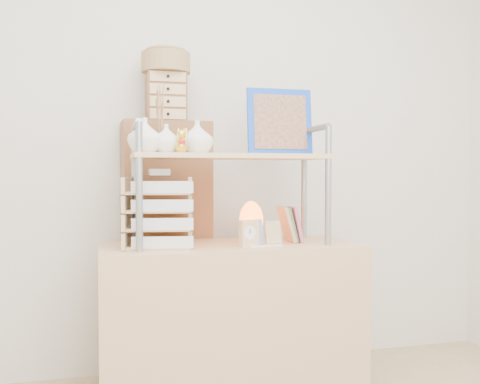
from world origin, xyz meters
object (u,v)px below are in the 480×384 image
object	(u,v)px
cabinet	(166,251)
salt_lamp	(251,221)
desk	(230,323)
letter_tray	(159,216)

from	to	relation	value
cabinet	salt_lamp	size ratio (longest dim) A/B	6.83
desk	letter_tray	size ratio (longest dim) A/B	3.40
desk	salt_lamp	world-z (taller)	salt_lamp
desk	salt_lamp	size ratio (longest dim) A/B	6.07
letter_tray	cabinet	bearing A→B (deg)	78.51
desk	salt_lamp	bearing A→B (deg)	31.03
cabinet	salt_lamp	distance (m)	0.51
letter_tray	salt_lamp	xyz separation A→B (m)	(0.45, 0.08, -0.04)
letter_tray	salt_lamp	distance (m)	0.46
letter_tray	salt_lamp	bearing A→B (deg)	9.74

